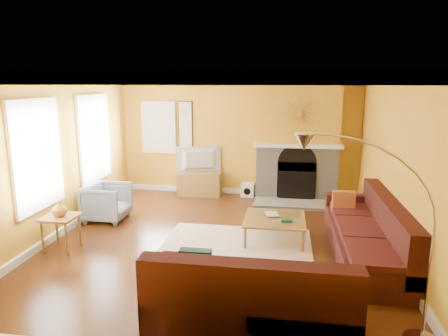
% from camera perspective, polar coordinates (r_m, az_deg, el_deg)
% --- Properties ---
extents(floor, '(5.50, 6.00, 0.02)m').
position_cam_1_polar(floor, '(6.76, -1.04, -10.57)').
color(floor, '#592C12').
rests_on(floor, ground).
extents(ceiling, '(5.50, 6.00, 0.02)m').
position_cam_1_polar(ceiling, '(6.23, -1.14, 13.17)').
color(ceiling, white).
rests_on(ceiling, ground).
extents(wall_back, '(5.50, 0.02, 2.70)m').
position_cam_1_polar(wall_back, '(9.29, 2.08, 4.44)').
color(wall_back, gold).
rests_on(wall_back, ground).
extents(wall_front, '(5.50, 0.02, 2.70)m').
position_cam_1_polar(wall_front, '(3.53, -9.51, -8.79)').
color(wall_front, gold).
rests_on(wall_front, ground).
extents(wall_left, '(0.02, 6.00, 2.70)m').
position_cam_1_polar(wall_left, '(7.34, -22.84, 1.39)').
color(wall_left, gold).
rests_on(wall_left, ground).
extents(wall_right, '(0.02, 6.00, 2.70)m').
position_cam_1_polar(wall_right, '(6.49, 23.69, 0.01)').
color(wall_right, gold).
rests_on(wall_right, ground).
extents(baseboard, '(5.50, 6.00, 0.12)m').
position_cam_1_polar(baseboard, '(6.73, -1.04, -10.02)').
color(baseboard, white).
rests_on(baseboard, floor).
extents(crown_molding, '(5.50, 6.00, 0.12)m').
position_cam_1_polar(crown_molding, '(6.23, -1.13, 12.52)').
color(crown_molding, white).
rests_on(crown_molding, ceiling).
extents(window_left_near, '(0.06, 1.22, 1.72)m').
position_cam_1_polar(window_left_near, '(8.42, -18.12, 4.06)').
color(window_left_near, white).
rests_on(window_left_near, wall_left).
extents(window_left_far, '(0.06, 1.22, 1.72)m').
position_cam_1_polar(window_left_far, '(6.80, -25.27, 1.67)').
color(window_left_far, white).
rests_on(window_left_far, wall_left).
extents(window_back, '(0.82, 0.06, 1.22)m').
position_cam_1_polar(window_back, '(9.63, -9.31, 5.75)').
color(window_back, white).
rests_on(window_back, wall_back).
extents(wall_art, '(0.34, 0.04, 1.14)m').
position_cam_1_polar(wall_art, '(9.45, -5.53, 6.05)').
color(wall_art, white).
rests_on(wall_art, wall_back).
extents(fireplace, '(1.80, 0.40, 2.70)m').
position_cam_1_polar(fireplace, '(9.03, 10.48, 4.01)').
color(fireplace, '#9D9C95').
rests_on(fireplace, floor).
extents(mantel, '(1.92, 0.22, 0.08)m').
position_cam_1_polar(mantel, '(8.81, 10.50, 3.15)').
color(mantel, white).
rests_on(mantel, fireplace).
extents(hearth, '(1.80, 0.70, 0.06)m').
position_cam_1_polar(hearth, '(8.78, 10.25, -5.05)').
color(hearth, '#9D9C95').
rests_on(hearth, floor).
extents(sunburst, '(0.70, 0.04, 0.70)m').
position_cam_1_polar(sunburst, '(8.74, 10.68, 7.70)').
color(sunburst, olive).
rests_on(sunburst, fireplace).
extents(rug, '(2.40, 1.80, 0.02)m').
position_cam_1_polar(rug, '(6.57, 1.76, -11.09)').
color(rug, beige).
rests_on(rug, floor).
extents(sectional_sofa, '(3.09, 3.89, 0.90)m').
position_cam_1_polar(sectional_sofa, '(5.80, 9.63, -9.80)').
color(sectional_sofa, '#3C1513').
rests_on(sectional_sofa, floor).
extents(coffee_table, '(1.00, 1.00, 0.40)m').
position_cam_1_polar(coffee_table, '(6.81, 7.21, -8.59)').
color(coffee_table, white).
rests_on(coffee_table, floor).
extents(media_console, '(1.00, 0.45, 0.55)m').
position_cam_1_polar(media_console, '(9.34, -3.49, -2.26)').
color(media_console, olive).
rests_on(media_console, floor).
extents(tv, '(1.01, 0.48, 0.59)m').
position_cam_1_polar(tv, '(9.22, -3.54, 1.17)').
color(tv, black).
rests_on(tv, media_console).
extents(subwoofer, '(0.30, 0.30, 0.30)m').
position_cam_1_polar(subwoofer, '(9.30, 3.40, -3.12)').
color(subwoofer, white).
rests_on(subwoofer, floor).
extents(armchair, '(0.78, 0.76, 0.71)m').
position_cam_1_polar(armchair, '(7.97, -16.39, -4.70)').
color(armchair, gray).
rests_on(armchair, floor).
extents(side_table, '(0.50, 0.50, 0.55)m').
position_cam_1_polar(side_table, '(6.87, -22.21, -8.56)').
color(side_table, olive).
rests_on(side_table, floor).
extents(vase, '(0.24, 0.24, 0.25)m').
position_cam_1_polar(vase, '(6.75, -22.48, -5.37)').
color(vase, orange).
rests_on(vase, side_table).
extents(book, '(0.26, 0.31, 0.03)m').
position_cam_1_polar(book, '(6.84, 6.02, -6.60)').
color(book, white).
rests_on(book, coffee_table).
extents(arc_lamp, '(1.35, 0.36, 2.12)m').
position_cam_1_polar(arc_lamp, '(4.22, 20.14, -10.07)').
color(arc_lamp, silver).
rests_on(arc_lamp, floor).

